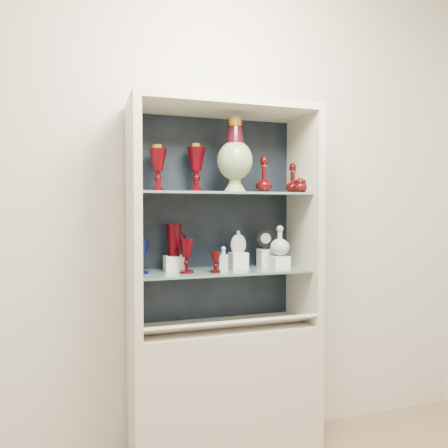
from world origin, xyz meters
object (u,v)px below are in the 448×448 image
object	(u,v)px
enamel_urn	(235,155)
ruby_decanter_a	(264,172)
pedestal_lamp_right	(196,168)
lidded_bowl	(300,184)
clear_square_bottle	(223,259)
ruby_goblet_small	(216,262)
ruby_decanter_b	(293,177)
clear_round_decanter	(280,241)
ruby_goblet_tall	(186,256)
ruby_pitcher	(174,240)
cameo_medallion	(266,239)
cobalt_goblet	(141,257)
flat_flask	(238,241)
pedestal_lamp_left	(158,169)

from	to	relation	value
enamel_urn	ruby_decanter_a	bearing A→B (deg)	15.12
pedestal_lamp_right	enamel_urn	world-z (taller)	enamel_urn
lidded_bowl	clear_square_bottle	distance (m)	0.61
pedestal_lamp_right	ruby_decanter_a	xyz separation A→B (m)	(0.37, -0.06, -0.02)
lidded_bowl	ruby_goblet_small	size ratio (longest dim) A/B	0.88
ruby_decanter_b	clear_round_decanter	world-z (taller)	ruby_decanter_b
pedestal_lamp_right	lidded_bowl	world-z (taller)	pedestal_lamp_right
ruby_goblet_tall	ruby_decanter_a	bearing A→B (deg)	6.54
ruby_pitcher	cameo_medallion	bearing A→B (deg)	-9.07
cobalt_goblet	flat_flask	bearing A→B (deg)	1.77
flat_flask	pedestal_lamp_right	bearing A→B (deg)	171.09
lidded_bowl	clear_round_decanter	distance (m)	0.34
pedestal_lamp_left	ruby_pitcher	size ratio (longest dim) A/B	1.43
lidded_bowl	flat_flask	bearing A→B (deg)	169.50
pedestal_lamp_right	clear_square_bottle	bearing A→B (deg)	-45.55
ruby_decanter_a	ruby_pitcher	bearing A→B (deg)	175.16
pedestal_lamp_left	clear_square_bottle	distance (m)	0.59
lidded_bowl	clear_round_decanter	xyz separation A→B (m)	(-0.12, 0.00, -0.32)
ruby_goblet_small	ruby_pitcher	xyz separation A→B (m)	(-0.19, 0.13, 0.11)
lidded_bowl	ruby_pitcher	world-z (taller)	lidded_bowl
enamel_urn	flat_flask	xyz separation A→B (m)	(0.04, 0.07, -0.46)
ruby_decanter_a	flat_flask	xyz separation A→B (m)	(-0.15, 0.01, -0.38)
ruby_decanter_a	cobalt_goblet	distance (m)	0.82
ruby_pitcher	lidded_bowl	bearing A→B (deg)	-17.59
pedestal_lamp_left	pedestal_lamp_right	xyz separation A→B (m)	(0.21, 0.01, 0.01)
pedestal_lamp_left	ruby_decanter_a	bearing A→B (deg)	-4.13
ruby_decanter_a	cobalt_goblet	bearing A→B (deg)	-179.81
ruby_decanter_a	ruby_pitcher	world-z (taller)	ruby_decanter_a
pedestal_lamp_left	ruby_decanter_a	distance (m)	0.59
pedestal_lamp_right	ruby_goblet_small	size ratio (longest dim) A/B	2.39
cobalt_goblet	cameo_medallion	world-z (taller)	cameo_medallion
pedestal_lamp_left	enamel_urn	size ratio (longest dim) A/B	0.63
ruby_decanter_a	ruby_goblet_tall	distance (m)	0.64
pedestal_lamp_left	ruby_decanter_a	xyz separation A→B (m)	(0.59, -0.04, -0.01)
cobalt_goblet	ruby_goblet_small	xyz separation A→B (m)	(0.37, -0.08, -0.03)
lidded_bowl	cameo_medallion	size ratio (longest dim) A/B	0.85
enamel_urn	ruby_decanter_a	size ratio (longest dim) A/B	1.69
ruby_decanter_a	cameo_medallion	world-z (taller)	ruby_decanter_a
pedestal_lamp_right	ruby_decanter_a	size ratio (longest dim) A/B	1.14
pedestal_lamp_left	ruby_goblet_tall	bearing A→B (deg)	-36.28
pedestal_lamp_left	clear_round_decanter	size ratio (longest dim) A/B	1.52
ruby_goblet_tall	clear_round_decanter	world-z (taller)	clear_round_decanter
clear_round_decanter	pedestal_lamp_right	bearing A→B (deg)	167.03
clear_round_decanter	ruby_goblet_small	bearing A→B (deg)	-174.21
cameo_medallion	ruby_goblet_tall	bearing A→B (deg)	-156.50
ruby_pitcher	flat_flask	xyz separation A→B (m)	(0.36, -0.03, -0.01)
cameo_medallion	lidded_bowl	bearing A→B (deg)	-20.06
lidded_bowl	cameo_medallion	xyz separation A→B (m)	(-0.17, 0.10, -0.31)
ruby_decanter_b	ruby_goblet_small	size ratio (longest dim) A/B	1.69
pedestal_lamp_left	ruby_decanter_a	size ratio (longest dim) A/B	1.06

